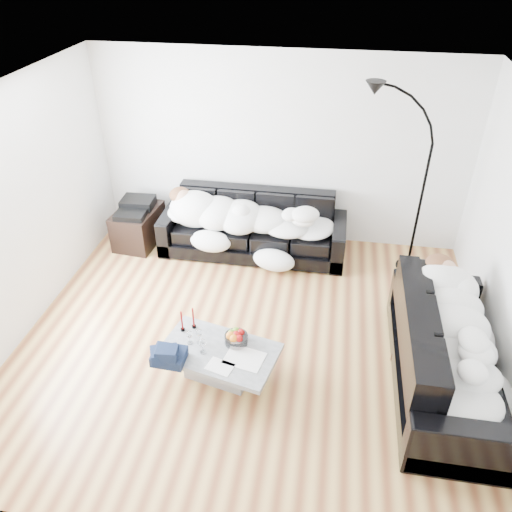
% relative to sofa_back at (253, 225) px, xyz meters
% --- Properties ---
extents(ground, '(5.00, 5.00, 0.00)m').
position_rel_sofa_back_xyz_m(ground, '(0.28, -1.75, -0.41)').
color(ground, brown).
rests_on(ground, ground).
extents(wall_back, '(5.00, 0.02, 2.60)m').
position_rel_sofa_back_xyz_m(wall_back, '(0.28, 0.50, 0.89)').
color(wall_back, silver).
rests_on(wall_back, ground).
extents(wall_left, '(0.02, 4.50, 2.60)m').
position_rel_sofa_back_xyz_m(wall_left, '(-2.22, -1.75, 0.89)').
color(wall_left, silver).
rests_on(wall_left, ground).
extents(ceiling, '(5.00, 5.00, 0.00)m').
position_rel_sofa_back_xyz_m(ceiling, '(0.28, -1.75, 2.19)').
color(ceiling, white).
rests_on(ceiling, ground).
extents(sofa_back, '(2.50, 0.86, 0.82)m').
position_rel_sofa_back_xyz_m(sofa_back, '(0.00, 0.00, 0.00)').
color(sofa_back, black).
rests_on(sofa_back, ground).
extents(sofa_right, '(0.94, 2.19, 0.89)m').
position_rel_sofa_back_xyz_m(sofa_right, '(2.26, -2.06, 0.03)').
color(sofa_right, black).
rests_on(sofa_right, ground).
extents(sleeper_back, '(2.11, 0.73, 0.42)m').
position_rel_sofa_back_xyz_m(sleeper_back, '(0.00, -0.05, 0.22)').
color(sleeper_back, white).
rests_on(sleeper_back, sofa_back).
extents(sleeper_right, '(0.79, 1.88, 0.46)m').
position_rel_sofa_back_xyz_m(sleeper_right, '(2.26, -2.06, 0.24)').
color(sleeper_right, white).
rests_on(sleeper_right, sofa_right).
extents(teal_cushion, '(0.42, 0.38, 0.20)m').
position_rel_sofa_back_xyz_m(teal_cushion, '(2.20, -1.39, 0.31)').
color(teal_cushion, '#0B4F49').
rests_on(teal_cushion, sofa_right).
extents(coffee_table, '(1.26, 0.90, 0.33)m').
position_rel_sofa_back_xyz_m(coffee_table, '(0.06, -2.32, -0.24)').
color(coffee_table, '#939699').
rests_on(coffee_table, ground).
extents(fruit_bowl, '(0.28, 0.28, 0.15)m').
position_rel_sofa_back_xyz_m(fruit_bowl, '(0.21, -2.19, -0.00)').
color(fruit_bowl, white).
rests_on(fruit_bowl, coffee_table).
extents(wine_glass_a, '(0.07, 0.07, 0.16)m').
position_rel_sofa_back_xyz_m(wine_glass_a, '(-0.15, -2.24, 0.01)').
color(wine_glass_a, white).
rests_on(wine_glass_a, coffee_table).
extents(wine_glass_b, '(0.08, 0.08, 0.16)m').
position_rel_sofa_back_xyz_m(wine_glass_b, '(-0.25, -2.27, 0.00)').
color(wine_glass_b, white).
rests_on(wine_glass_b, coffee_table).
extents(wine_glass_c, '(0.09, 0.09, 0.17)m').
position_rel_sofa_back_xyz_m(wine_glass_c, '(-0.09, -2.38, 0.01)').
color(wine_glass_c, white).
rests_on(wine_glass_c, coffee_table).
extents(candle_left, '(0.06, 0.06, 0.25)m').
position_rel_sofa_back_xyz_m(candle_left, '(-0.37, -2.11, 0.05)').
color(candle_left, maroon).
rests_on(candle_left, coffee_table).
extents(candle_right, '(0.06, 0.06, 0.25)m').
position_rel_sofa_back_xyz_m(candle_right, '(-0.27, -2.04, 0.05)').
color(candle_right, maroon).
rests_on(candle_right, coffee_table).
extents(newspaper_a, '(0.42, 0.35, 0.01)m').
position_rel_sofa_back_xyz_m(newspaper_a, '(0.33, -2.39, -0.07)').
color(newspaper_a, silver).
rests_on(newspaper_a, coffee_table).
extents(newspaper_b, '(0.29, 0.24, 0.01)m').
position_rel_sofa_back_xyz_m(newspaper_b, '(0.12, -2.54, -0.07)').
color(newspaper_b, silver).
rests_on(newspaper_b, coffee_table).
extents(navy_jacket, '(0.40, 0.36, 0.17)m').
position_rel_sofa_back_xyz_m(navy_jacket, '(-0.36, -2.58, 0.09)').
color(navy_jacket, black).
rests_on(navy_jacket, coffee_table).
extents(shoes, '(0.55, 0.47, 0.11)m').
position_rel_sofa_back_xyz_m(shoes, '(2.01, -1.75, -0.36)').
color(shoes, '#472311').
rests_on(shoes, ground).
extents(av_cabinet, '(0.59, 0.80, 0.52)m').
position_rel_sofa_back_xyz_m(av_cabinet, '(-1.64, -0.04, -0.15)').
color(av_cabinet, black).
rests_on(av_cabinet, ground).
extents(stereo, '(0.45, 0.36, 0.13)m').
position_rel_sofa_back_xyz_m(stereo, '(-1.64, -0.04, 0.18)').
color(stereo, black).
rests_on(stereo, av_cabinet).
extents(floor_lamp, '(0.78, 0.34, 2.11)m').
position_rel_sofa_back_xyz_m(floor_lamp, '(2.11, -0.05, 0.65)').
color(floor_lamp, black).
rests_on(floor_lamp, ground).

